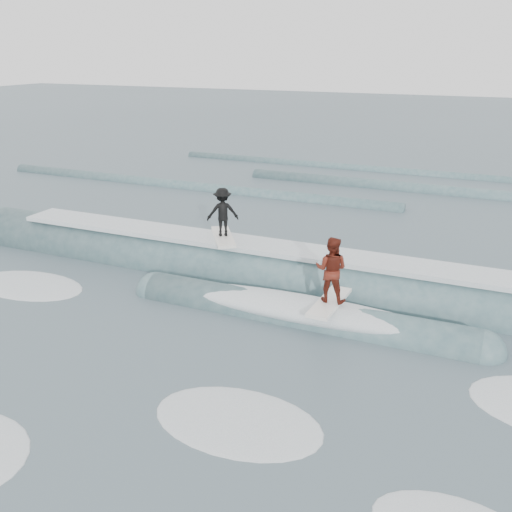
% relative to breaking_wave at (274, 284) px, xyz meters
% --- Properties ---
extents(ground, '(160.00, 160.00, 0.00)m').
position_rel_breaking_wave_xyz_m(ground, '(-0.30, -4.07, -0.04)').
color(ground, '#3F525C').
rests_on(ground, ground).
extents(breaking_wave, '(23.70, 3.84, 2.11)m').
position_rel_breaking_wave_xyz_m(breaking_wave, '(0.00, 0.00, 0.00)').
color(breaking_wave, '#3A5B63').
rests_on(breaking_wave, ground).
extents(surfer_black, '(1.56, 1.97, 1.61)m').
position_rel_breaking_wave_xyz_m(surfer_black, '(-1.86, 0.37, 1.84)').
color(surfer_black, white).
rests_on(surfer_black, ground).
extents(surfer_red, '(0.86, 2.02, 1.80)m').
position_rel_breaking_wave_xyz_m(surfer_red, '(2.28, -1.83, 1.38)').
color(surfer_red, white).
rests_on(surfer_red, ground).
extents(whitewater, '(17.50, 8.66, 0.10)m').
position_rel_breaking_wave_xyz_m(whitewater, '(-0.20, -5.62, -0.04)').
color(whitewater, white).
rests_on(whitewater, ground).
extents(far_swells, '(35.13, 8.65, 0.80)m').
position_rel_breaking_wave_xyz_m(far_swells, '(-1.57, 13.58, -0.04)').
color(far_swells, '#3A5B63').
rests_on(far_swells, ground).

